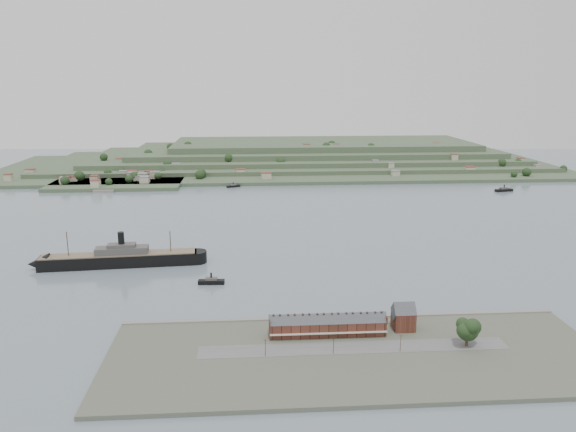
{
  "coord_description": "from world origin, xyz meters",
  "views": [
    {
      "loc": [
        -45.82,
        -411.28,
        119.53
      ],
      "look_at": [
        -14.89,
        30.0,
        12.2
      ],
      "focal_mm": 35.0,
      "sensor_mm": 36.0,
      "label": 1
    }
  ],
  "objects": [
    {
      "name": "ferry_west",
      "position": [
        -64.15,
        225.0,
        1.4
      ],
      "size": [
        15.94,
        9.9,
        5.8
      ],
      "color": "black",
      "rests_on": "ground"
    },
    {
      "name": "near_shore",
      "position": [
        0.0,
        -186.75,
        1.01
      ],
      "size": [
        220.0,
        80.0,
        2.6
      ],
      "color": "#4C5142",
      "rests_on": "ground"
    },
    {
      "name": "gabled_building",
      "position": [
        27.5,
        -164.0,
        8.19
      ],
      "size": [
        10.4,
        10.18,
        14.09
      ],
      "color": "#472419",
      "rests_on": "ground"
    },
    {
      "name": "fig_tree",
      "position": [
        51.87,
        -184.0,
        10.3
      ],
      "size": [
        12.18,
        10.55,
        13.6
      ],
      "color": "#412D1E",
      "rests_on": "ground"
    },
    {
      "name": "ferry_east",
      "position": [
        234.7,
        178.69,
        1.83
      ],
      "size": [
        20.96,
        9.91,
        7.58
      ],
      "color": "black",
      "rests_on": "ground"
    },
    {
      "name": "terrace_row",
      "position": [
        -10.0,
        -168.02,
        6.84
      ],
      "size": [
        55.6,
        9.8,
        11.07
      ],
      "color": "#472419",
      "rests_on": "ground"
    },
    {
      "name": "ground",
      "position": [
        0.0,
        0.0,
        0.0
      ],
      "size": [
        1400.0,
        1400.0,
        0.0
      ],
      "primitive_type": "plane",
      "color": "slate",
      "rests_on": "ground"
    },
    {
      "name": "far_peninsula",
      "position": [
        27.91,
        393.1,
        11.88
      ],
      "size": [
        760.0,
        309.0,
        30.0
      ],
      "color": "#3C5136",
      "rests_on": "ground"
    },
    {
      "name": "steamship",
      "position": [
        -135.12,
        -51.91,
        5.09
      ],
      "size": [
        114.96,
        22.13,
        27.57
      ],
      "color": "black",
      "rests_on": "ground"
    },
    {
      "name": "tugboat",
      "position": [
        -69.64,
        -90.07,
        1.73
      ],
      "size": [
        15.92,
        4.94,
        7.08
      ],
      "color": "black",
      "rests_on": "ground"
    }
  ]
}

